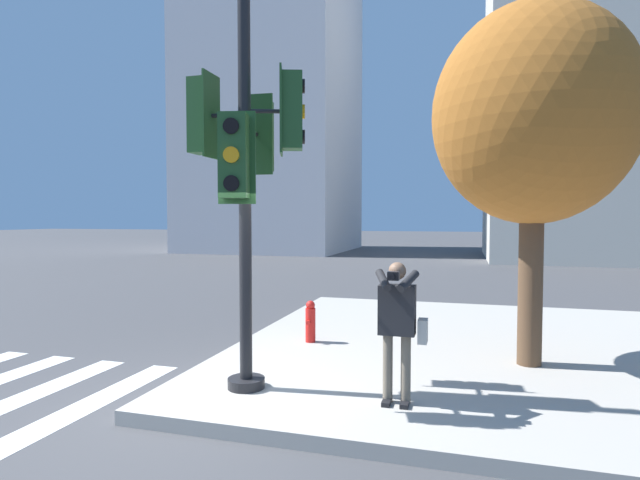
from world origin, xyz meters
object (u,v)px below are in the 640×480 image
object	(u,v)px
person_photographer	(398,320)
street_tree	(534,116)
fire_hydrant	(310,322)
traffic_signal_pole	(247,154)

from	to	relation	value
person_photographer	street_tree	xyz separation A→B (m)	(1.59, 2.01, 2.53)
person_photographer	fire_hydrant	world-z (taller)	person_photographer
traffic_signal_pole	fire_hydrant	world-z (taller)	traffic_signal_pole
street_tree	fire_hydrant	distance (m)	4.59
person_photographer	fire_hydrant	size ratio (longest dim) A/B	2.28
traffic_signal_pole	street_tree	distance (m)	3.99
traffic_signal_pole	person_photographer	distance (m)	2.63
person_photographer	street_tree	bearing A→B (deg)	51.63
street_tree	fire_hydrant	size ratio (longest dim) A/B	7.25
street_tree	traffic_signal_pole	bearing A→B (deg)	-150.08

